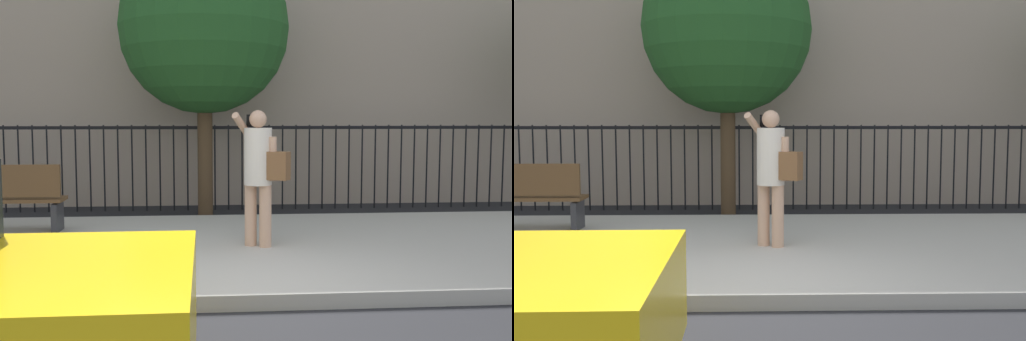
{
  "view_description": "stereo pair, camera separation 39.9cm",
  "coord_description": "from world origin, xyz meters",
  "views": [
    {
      "loc": [
        -0.25,
        -5.09,
        1.72
      ],
      "look_at": [
        0.36,
        2.32,
        1.06
      ],
      "focal_mm": 41.2,
      "sensor_mm": 36.0,
      "label": 1
    },
    {
      "loc": [
        0.15,
        -5.11,
        1.72
      ],
      "look_at": [
        0.36,
        2.32,
        1.06
      ],
      "focal_mm": 41.2,
      "sensor_mm": 36.0,
      "label": 2
    }
  ],
  "objects": [
    {
      "name": "ground_plane",
      "position": [
        0.0,
        0.0,
        0.0
      ],
      "size": [
        60.0,
        60.0,
        0.0
      ],
      "primitive_type": "plane",
      "color": "black"
    },
    {
      "name": "street_tree_mid",
      "position": [
        -0.31,
        5.21,
        3.25
      ],
      "size": [
        2.94,
        2.94,
        4.74
      ],
      "color": "#4C3823",
      "rests_on": "ground"
    },
    {
      "name": "street_bench",
      "position": [
        -3.06,
        3.13,
        0.65
      ],
      "size": [
        1.6,
        0.45,
        0.95
      ],
      "color": "brown",
      "rests_on": "sidewalk"
    },
    {
      "name": "pedestrian_on_phone",
      "position": [
        0.38,
        2.0,
        1.12
      ],
      "size": [
        0.72,
        0.6,
        1.67
      ],
      "color": "tan",
      "rests_on": "sidewalk"
    },
    {
      "name": "sidewalk",
      "position": [
        0.0,
        2.2,
        0.07
      ],
      "size": [
        28.0,
        4.4,
        0.15
      ],
      "primitive_type": "cube",
      "color": "#B2ADA3",
      "rests_on": "ground"
    },
    {
      "name": "iron_fence",
      "position": [
        0.0,
        5.9,
        1.02
      ],
      "size": [
        12.03,
        0.04,
        1.6
      ],
      "color": "black",
      "rests_on": "ground"
    }
  ]
}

